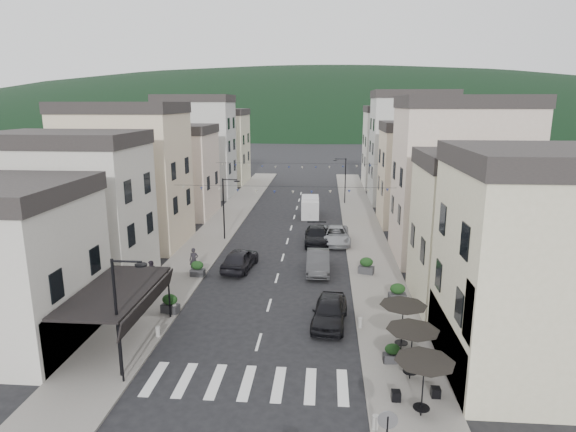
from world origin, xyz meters
name	(u,v)px	position (x,y,z in m)	size (l,w,h in m)	color
ground	(240,409)	(0.00, 0.00, 0.00)	(700.00, 700.00, 0.00)	black
sidewalk_left	(223,224)	(-7.50, 32.00, 0.06)	(4.00, 76.00, 0.12)	slate
sidewalk_right	(362,226)	(7.50, 32.00, 0.06)	(4.00, 76.00, 0.12)	slate
hill_backdrop	(321,123)	(0.00, 300.00, 0.00)	(640.00, 360.00, 70.00)	black
bistro_building	(559,277)	(14.50, 4.00, 5.00)	(10.00, 8.00, 10.00)	beige
boutique_awning	(120,292)	(-7.25, 5.00, 3.11)	(3.77, 7.50, 3.28)	black
buildings_row_left	(174,161)	(-14.50, 37.75, 6.12)	(10.20, 54.16, 14.00)	beige
buildings_row_right	(424,163)	(14.50, 36.59, 6.32)	(10.20, 54.16, 14.50)	beige
cafe_terrace	(412,335)	(7.70, 2.80, 2.36)	(2.50, 8.10, 2.53)	black
streetlamp_left_near	(122,306)	(-5.82, 2.00, 3.70)	(1.70, 0.56, 6.00)	black
streetlamp_left_far	(226,202)	(-5.82, 26.00, 3.70)	(1.70, 0.56, 6.00)	black
streetlamp_right_far	(343,176)	(5.82, 44.00, 3.70)	(1.70, 0.56, 6.00)	black
traffic_sign	(387,431)	(5.80, -3.50, 1.93)	(0.70, 0.07, 2.70)	black
bollards	(257,339)	(0.00, 5.50, 0.42)	(11.66, 10.26, 0.60)	gray
bunting_near	(284,190)	(0.00, 22.00, 5.65)	(19.00, 0.28, 0.62)	black
bunting_far	(296,166)	(0.00, 38.00, 5.65)	(19.00, 0.28, 0.62)	black
parked_car_a	(330,311)	(3.92, 8.55, 0.81)	(1.92, 4.78, 1.63)	black
parked_car_b	(318,262)	(3.07, 17.64, 0.83)	(1.76, 5.04, 1.66)	#313134
parked_car_c	(336,235)	(4.60, 25.76, 0.77)	(2.57, 5.57, 1.55)	gray
parked_car_d	(317,236)	(2.80, 25.36, 0.79)	(2.20, 5.42, 1.57)	black
parked_car_e	(240,259)	(-3.12, 17.76, 0.86)	(2.02, 5.02, 1.71)	black
delivery_van	(310,206)	(1.80, 36.74, 1.18)	(2.15, 5.06, 2.40)	#B8B8BA
pedestrian_a	(194,260)	(-6.50, 16.55, 1.07)	(0.70, 0.46, 1.91)	black
pedestrian_b	(152,272)	(-8.85, 13.82, 0.99)	(0.84, 0.66, 1.74)	#28212C
planter_la	(170,304)	(-6.00, 9.14, 0.71)	(1.20, 0.84, 1.22)	#2B2B2D
planter_lb	(197,269)	(-6.00, 15.67, 0.70)	(1.11, 0.67, 1.20)	#2B2B2E
planter_ra	(392,353)	(7.06, 4.24, 0.61)	(0.94, 0.58, 1.00)	#2D2C2F
planter_rb	(397,293)	(8.39, 11.98, 0.73)	(1.15, 0.66, 1.27)	#2F2F31
planter_rc	(366,266)	(6.77, 17.26, 0.74)	(1.29, 0.96, 1.28)	#323235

